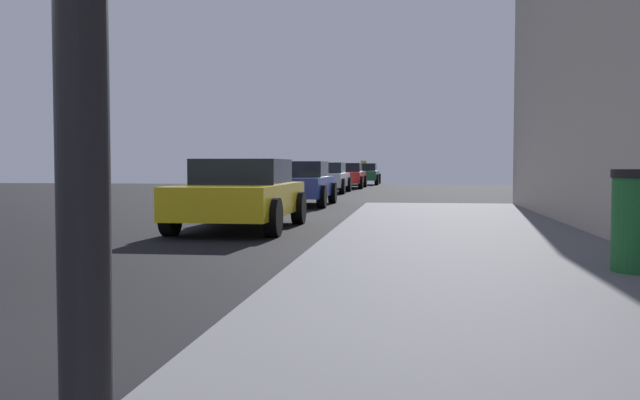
% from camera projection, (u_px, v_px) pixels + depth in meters
% --- Properties ---
extents(car_yellow, '(1.94, 4.05, 1.27)m').
position_uv_depth(car_yellow, '(241.00, 194.00, 12.86)').
color(car_yellow, yellow).
rests_on(car_yellow, ground_plane).
extents(car_blue, '(1.93, 4.03, 1.27)m').
position_uv_depth(car_blue, '(298.00, 183.00, 20.51)').
color(car_blue, '#233899').
rests_on(car_blue, ground_plane).
extents(car_white, '(2.01, 4.41, 1.27)m').
position_uv_depth(car_white, '(324.00, 177.00, 29.95)').
color(car_white, white).
rests_on(car_white, ground_plane).
extents(car_red, '(1.94, 4.48, 1.27)m').
position_uv_depth(car_red, '(346.00, 175.00, 36.30)').
color(car_red, red).
rests_on(car_red, ground_plane).
extents(car_green, '(1.98, 4.51, 1.43)m').
position_uv_depth(car_green, '(363.00, 174.00, 43.04)').
color(car_green, '#196638').
rests_on(car_green, ground_plane).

